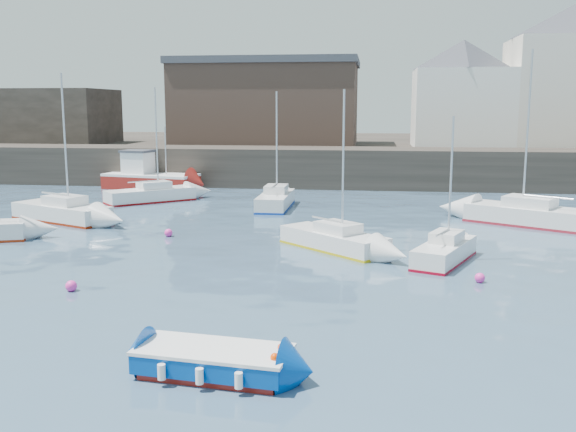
# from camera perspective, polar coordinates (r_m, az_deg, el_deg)

# --- Properties ---
(water) EXTENTS (220.00, 220.00, 0.00)m
(water) POSITION_cam_1_polar(r_m,az_deg,el_deg) (16.95, -5.46, -11.87)
(water) COLOR #2D4760
(water) RESTS_ON ground
(quay_wall) EXTENTS (90.00, 5.00, 3.00)m
(quay_wall) POSITION_cam_1_polar(r_m,az_deg,el_deg) (50.69, 3.43, 4.36)
(quay_wall) COLOR #28231E
(quay_wall) RESTS_ON ground
(land_strip) EXTENTS (90.00, 32.00, 2.80)m
(land_strip) POSITION_cam_1_polar(r_m,az_deg,el_deg) (68.61, 4.53, 5.66)
(land_strip) COLOR #28231E
(land_strip) RESTS_ON ground
(bldg_east_a) EXTENTS (13.36, 13.36, 11.80)m
(bldg_east_a) POSITION_cam_1_polar(r_m,az_deg,el_deg) (59.69, 23.97, 11.38)
(bldg_east_a) COLOR beige
(bldg_east_a) RESTS_ON land_strip
(bldg_east_d) EXTENTS (11.14, 11.14, 8.95)m
(bldg_east_d) POSITION_cam_1_polar(r_m,az_deg,el_deg) (57.33, 15.20, 10.53)
(bldg_east_d) COLOR white
(bldg_east_d) RESTS_ON land_strip
(warehouse) EXTENTS (16.40, 10.40, 7.60)m
(warehouse) POSITION_cam_1_polar(r_m,az_deg,el_deg) (59.13, -1.84, 10.10)
(warehouse) COLOR #3D2D26
(warehouse) RESTS_ON land_strip
(bldg_west) EXTENTS (14.00, 8.00, 5.00)m
(bldg_west) POSITION_cam_1_polar(r_m,az_deg,el_deg) (65.49, -21.56, 8.24)
(bldg_west) COLOR #353028
(bldg_west) RESTS_ON land_strip
(blue_dinghy) EXTENTS (3.78, 2.11, 0.69)m
(blue_dinghy) POSITION_cam_1_polar(r_m,az_deg,el_deg) (15.42, -6.64, -12.61)
(blue_dinghy) COLOR maroon
(blue_dinghy) RESTS_ON ground
(fishing_boat) EXTENTS (7.54, 4.06, 4.74)m
(fishing_boat) POSITION_cam_1_polar(r_m,az_deg,el_deg) (50.16, -12.33, 3.42)
(fishing_boat) COLOR maroon
(fishing_boat) RESTS_ON ground
(sailboat_b) EXTENTS (5.13, 4.91, 6.93)m
(sailboat_b) POSITION_cam_1_polar(r_m,az_deg,el_deg) (28.27, 4.11, -2.09)
(sailboat_b) COLOR silver
(sailboat_b) RESTS_ON ground
(sailboat_c) EXTENTS (3.06, 4.64, 5.85)m
(sailboat_c) POSITION_cam_1_polar(r_m,az_deg,el_deg) (26.73, 13.76, -3.05)
(sailboat_c) COLOR silver
(sailboat_c) RESTS_ON ground
(sailboat_d) EXTENTS (7.28, 5.70, 9.12)m
(sailboat_d) POSITION_cam_1_polar(r_m,az_deg,el_deg) (36.23, 21.09, 0.06)
(sailboat_d) COLOR silver
(sailboat_d) RESTS_ON ground
(sailboat_e) EXTENTS (6.44, 4.41, 7.96)m
(sailboat_e) POSITION_cam_1_polar(r_m,az_deg,el_deg) (37.30, -19.44, 0.36)
(sailboat_e) COLOR silver
(sailboat_e) RESTS_ON ground
(sailboat_f) EXTENTS (1.76, 5.49, 7.13)m
(sailboat_f) POSITION_cam_1_polar(r_m,az_deg,el_deg) (39.83, -1.11, 1.46)
(sailboat_f) COLOR silver
(sailboat_f) RESTS_ON ground
(sailboat_h) EXTENTS (5.57, 5.23, 7.46)m
(sailboat_h) POSITION_cam_1_polar(r_m,az_deg,el_deg) (43.28, -12.10, 1.88)
(sailboat_h) COLOR silver
(sailboat_h) RESTS_ON ground
(buoy_near) EXTENTS (0.39, 0.39, 0.39)m
(buoy_near) POSITION_cam_1_polar(r_m,az_deg,el_deg) (23.25, -18.69, -6.33)
(buoy_near) COLOR #FB32A7
(buoy_near) RESTS_ON ground
(buoy_mid) EXTENTS (0.37, 0.37, 0.37)m
(buoy_mid) POSITION_cam_1_polar(r_m,az_deg,el_deg) (24.10, 16.67, -5.67)
(buoy_mid) COLOR #FB32A7
(buoy_mid) RESTS_ON ground
(buoy_far) EXTENTS (0.39, 0.39, 0.39)m
(buoy_far) POSITION_cam_1_polar(r_m,az_deg,el_deg) (31.63, -10.57, -1.80)
(buoy_far) COLOR #FB32A7
(buoy_far) RESTS_ON ground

